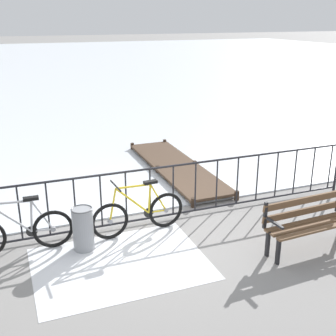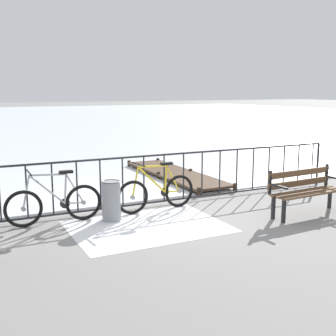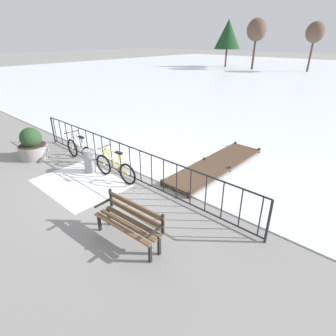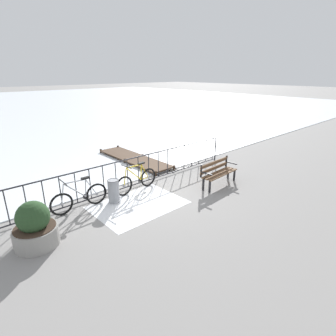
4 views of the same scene
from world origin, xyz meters
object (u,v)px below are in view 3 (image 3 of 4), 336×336
Objects in this scene: planter_with_shrub at (32,145)px; trash_bin at (90,161)px; bicycle_near_railing at (115,168)px; park_bench at (130,219)px; bicycle_second at (80,151)px.

trash_bin is at bearing 15.69° from planter_with_shrub.
planter_with_shrub reaches higher than bicycle_near_railing.
trash_bin is (-3.45, 1.27, -0.14)m from park_bench.
trash_bin is (2.48, 0.70, -0.09)m from planter_with_shrub.
bicycle_second is 1.56× the size of planter_with_shrub.
park_bench is at bearing -19.07° from bicycle_second.
bicycle_second is at bearing 32.22° from planter_with_shrub.
bicycle_near_railing is at bearing -1.11° from bicycle_second.
bicycle_near_railing is 1.99m from bicycle_second.
planter_with_shrub is (-1.51, -0.95, 0.09)m from bicycle_second.
park_bench reaches higher than trash_bin.
park_bench is at bearing -31.52° from bicycle_near_railing.
planter_with_shrub reaches higher than park_bench.
planter_with_shrub is at bearing -165.35° from bicycle_near_railing.
park_bench is (2.43, -1.49, 0.14)m from bicycle_near_railing.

